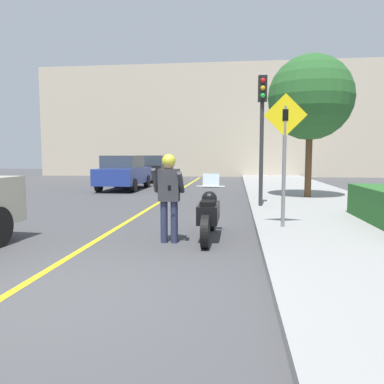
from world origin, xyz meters
name	(u,v)px	position (x,y,z in m)	size (l,w,h in m)	color
ground_plane	(57,294)	(0.00, 0.00, 0.00)	(80.00, 80.00, 0.00)	#424244
sidewalk_curb	(361,232)	(4.80, 4.00, 0.08)	(4.40, 44.00, 0.15)	gray
road_center_line	(138,215)	(-0.60, 6.00, 0.00)	(0.12, 36.00, 0.01)	yellow
building_backdrop	(210,121)	(0.00, 26.00, 4.42)	(28.00, 1.20, 8.85)	beige
motorcycle	(209,214)	(1.61, 3.33, 0.50)	(0.62, 2.29, 1.29)	black
person_biker	(169,189)	(0.87, 2.84, 1.05)	(0.59, 0.47, 1.72)	#282D4C
crossing_sign	(285,147)	(3.17, 3.97, 1.86)	(0.91, 0.08, 2.84)	slate
traffic_light	(262,117)	(2.90, 7.33, 2.85)	(0.26, 0.30, 3.89)	#2D2D30
street_tree	(310,98)	(4.79, 10.01, 3.76)	(3.05, 3.05, 5.15)	brown
parked_car_blue	(124,172)	(-3.36, 13.69, 0.86)	(1.88, 4.20, 1.68)	black
parked_car_black	(154,168)	(-3.17, 19.53, 0.86)	(1.88, 4.20, 1.68)	black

